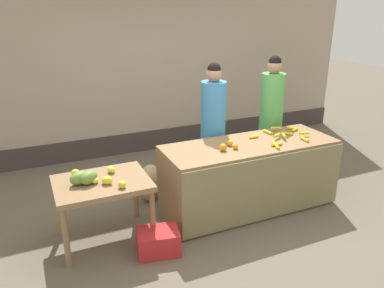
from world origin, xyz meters
name	(u,v)px	position (x,y,z in m)	size (l,w,h in m)	color
ground_plane	(217,212)	(0.00, 0.00, 0.00)	(24.00, 24.00, 0.00)	#665B4C
market_wall_back	(149,57)	(0.00, 2.61, 1.65)	(7.98, 0.23, 3.37)	tan
fruit_stall_counter	(249,176)	(0.45, -0.01, 0.44)	(2.22, 0.84, 0.88)	olive
side_table_wooden	(102,189)	(-1.42, 0.00, 0.63)	(1.00, 0.76, 0.73)	olive
banana_bunch_pile	(282,136)	(0.94, 0.01, 0.91)	(0.81, 0.66, 0.07)	yellow
orange_pile	(228,146)	(0.09, -0.06, 0.92)	(0.24, 0.19, 0.09)	orange
mango_papaya_pile	(90,178)	(-1.54, 0.00, 0.79)	(0.55, 0.60, 0.14)	yellow
vendor_woman_blue_shirt	(213,128)	(0.26, 0.65, 0.91)	(0.34, 0.34, 1.81)	#33333D
vendor_woman_green_shirt	(271,118)	(1.24, 0.69, 0.93)	(0.34, 0.34, 1.84)	#33333D
produce_crate	(158,242)	(-0.96, -0.48, 0.13)	(0.44, 0.32, 0.26)	red
produce_sack	(150,183)	(-0.67, 0.67, 0.26)	(0.36, 0.30, 0.51)	tan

